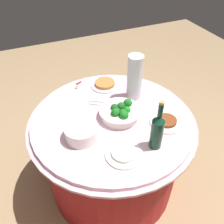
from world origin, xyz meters
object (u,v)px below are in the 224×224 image
object	(u,v)px
decorative_fruit_vase	(135,79)
food_plate_peanuts	(105,84)
food_plate_rice	(124,154)
food_plate_stir_fry	(166,122)
broccoli_bowl	(120,112)
wine_bottle	(157,130)
label_placard_front	(79,84)
plate_stack	(81,132)
serving_tongs	(99,103)

from	to	relation	value
decorative_fruit_vase	food_plate_peanuts	world-z (taller)	decorative_fruit_vase
decorative_fruit_vase	food_plate_rice	world-z (taller)	decorative_fruit_vase
food_plate_peanuts	food_plate_rice	bearing A→B (deg)	76.74
food_plate_stir_fry	decorative_fruit_vase	bearing A→B (deg)	-78.67
broccoli_bowl	wine_bottle	distance (m)	0.34
decorative_fruit_vase	label_placard_front	world-z (taller)	decorative_fruit_vase
wine_bottle	food_plate_stir_fry	world-z (taller)	wine_bottle
wine_bottle	food_plate_stir_fry	size ratio (longest dim) A/B	1.53
wine_bottle	food_plate_stir_fry	bearing A→B (deg)	-140.90
label_placard_front	food_plate_stir_fry	bearing A→B (deg)	123.17
plate_stack	wine_bottle	world-z (taller)	wine_bottle
food_plate_stir_fry	label_placard_front	world-z (taller)	label_placard_front
broccoli_bowl	label_placard_front	bearing A→B (deg)	-71.49
label_placard_front	broccoli_bowl	bearing A→B (deg)	108.51
plate_stack	serving_tongs	distance (m)	0.35
decorative_fruit_vase	broccoli_bowl	bearing A→B (deg)	42.04
broccoli_bowl	food_plate_peanuts	world-z (taller)	broccoli_bowl
plate_stack	food_plate_stir_fry	distance (m)	0.57
food_plate_peanuts	label_placard_front	bearing A→B (deg)	-16.92
label_placard_front	wine_bottle	bearing A→B (deg)	106.96
food_plate_rice	label_placard_front	size ratio (longest dim) A/B	4.00
food_plate_stir_fry	food_plate_rice	bearing A→B (deg)	19.53
broccoli_bowl	food_plate_stir_fry	world-z (taller)	broccoli_bowl
broccoli_bowl	wine_bottle	size ratio (longest dim) A/B	0.83
broccoli_bowl	food_plate_rice	distance (m)	0.33
serving_tongs	label_placard_front	distance (m)	0.27
food_plate_peanuts	label_placard_front	world-z (taller)	label_placard_front
decorative_fruit_vase	food_plate_stir_fry	world-z (taller)	decorative_fruit_vase
plate_stack	food_plate_peanuts	size ratio (longest dim) A/B	0.95
broccoli_bowl	label_placard_front	distance (m)	0.47
plate_stack	decorative_fruit_vase	xyz separation A→B (m)	(-0.49, -0.25, 0.12)
wine_bottle	food_plate_rice	bearing A→B (deg)	-2.38
food_plate_rice	food_plate_stir_fry	size ratio (longest dim) A/B	1.00
food_plate_peanuts	broccoli_bowl	bearing A→B (deg)	83.22
plate_stack	decorative_fruit_vase	size ratio (longest dim) A/B	0.62
serving_tongs	label_placard_front	world-z (taller)	label_placard_front
plate_stack	serving_tongs	size ratio (longest dim) A/B	1.34
serving_tongs	food_plate_rice	bearing A→B (deg)	85.37
plate_stack	food_plate_peanuts	distance (m)	0.58
plate_stack	serving_tongs	xyz separation A→B (m)	(-0.22, -0.27, -0.04)
decorative_fruit_vase	food_plate_rice	xyz separation A→B (m)	(0.31, 0.48, -0.15)
serving_tongs	label_placard_front	xyz separation A→B (m)	(0.07, -0.26, 0.03)
wine_bottle	food_plate_stir_fry	xyz separation A→B (m)	(-0.17, -0.14, -0.12)
plate_stack	label_placard_front	bearing A→B (deg)	-105.62
food_plate_rice	food_plate_stir_fry	xyz separation A→B (m)	(-0.38, -0.13, -0.00)
food_plate_stir_fry	food_plate_peanuts	bearing A→B (deg)	-69.44
decorative_fruit_vase	food_plate_rice	distance (m)	0.59
food_plate_peanuts	label_placard_front	distance (m)	0.21
wine_bottle	label_placard_front	world-z (taller)	wine_bottle
decorative_fruit_vase	food_plate_stir_fry	bearing A→B (deg)	101.33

